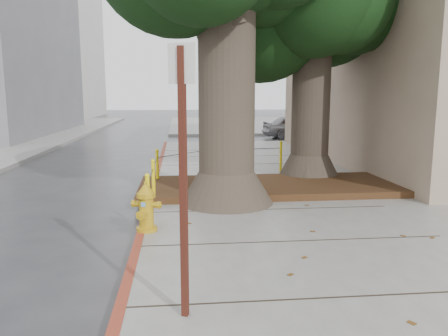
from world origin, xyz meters
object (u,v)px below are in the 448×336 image
object	(u,v)px
car_silver	(297,126)
signpost	(183,168)
fire_hydrant	(146,207)
car_red	(348,129)

from	to	relation	value
car_silver	signpost	bearing A→B (deg)	159.71
car_silver	fire_hydrant	bearing A→B (deg)	155.06
signpost	car_silver	size ratio (longest dim) A/B	0.70
fire_hydrant	car_red	bearing A→B (deg)	77.98
car_red	car_silver	bearing A→B (deg)	68.61
fire_hydrant	car_silver	xyz separation A→B (m)	(7.46, 17.54, 0.11)
signpost	car_red	bearing A→B (deg)	87.90
fire_hydrant	signpost	distance (m)	3.31
car_silver	car_red	size ratio (longest dim) A/B	1.20
signpost	car_silver	distance (m)	21.70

